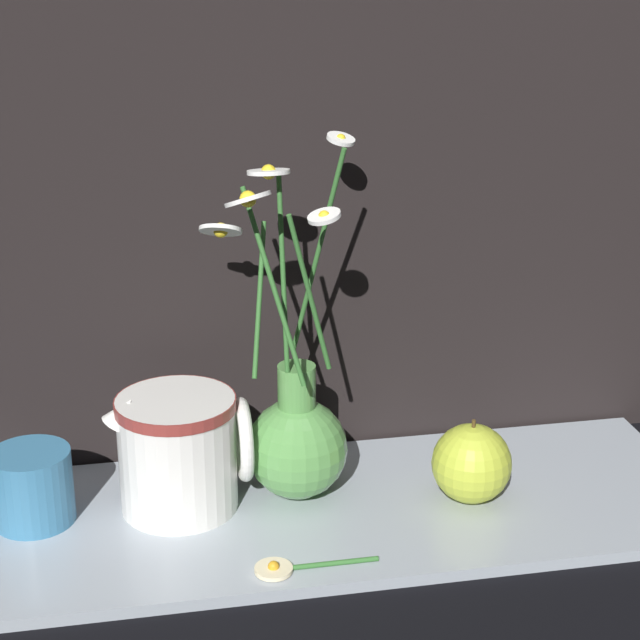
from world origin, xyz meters
The scene contains 7 objects.
ground_plane centered at (0.00, 0.00, 0.00)m, with size 6.00×6.00×0.00m, color black.
shelf centered at (0.00, 0.00, 0.01)m, with size 0.79×0.28×0.01m.
vase_with_flowers centered at (-0.03, 0.03, 0.08)m, with size 0.17×0.14×0.37m.
yellow_mug centered at (-0.30, 0.03, 0.05)m, with size 0.09×0.08×0.08m.
ceramic_pitcher centered at (-0.15, 0.03, 0.08)m, with size 0.15×0.12×0.13m.
orange_fruit centered at (0.15, -0.01, 0.05)m, with size 0.08×0.08×0.09m.
loose_daisy centered at (-0.06, -0.11, 0.02)m, with size 0.12×0.04×0.01m.
Camera 1 is at (-0.19, -0.95, 0.58)m, focal length 60.00 mm.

